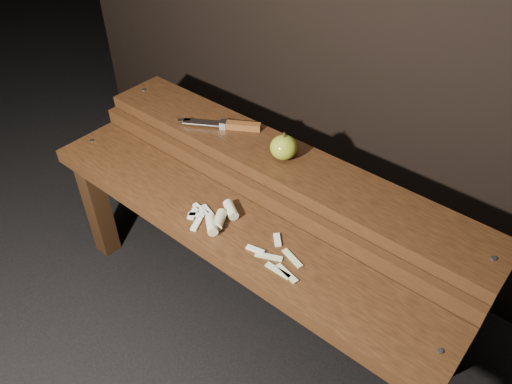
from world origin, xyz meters
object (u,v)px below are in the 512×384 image
Objects in this scene: bench_front_tier at (226,244)px; bench_rear_tier at (281,183)px; apple at (284,147)px; knife at (233,125)px.

bench_rear_tier reaches higher than bench_front_tier.
apple is at bearing 89.45° from bench_front_tier.
bench_front_tier is 0.23m from bench_rear_tier.
bench_rear_tier is 5.49× the size of knife.
bench_front_tier is at bearing -90.55° from apple.
knife reaches higher than bench_front_tier.
bench_front_tier is 0.29m from apple.
knife is (-0.20, 0.02, -0.02)m from apple.
apple reaches higher than bench_rear_tier.
knife reaches higher than bench_rear_tier.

